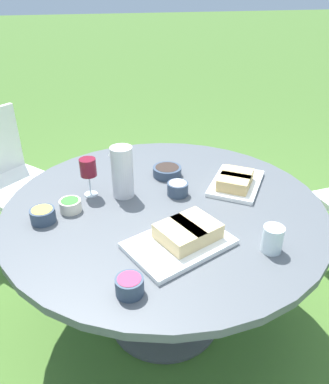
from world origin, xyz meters
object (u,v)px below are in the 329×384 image
(dining_table, at_px, (164,222))
(water_pitcher, at_px, (122,172))
(wine_glass, at_px, (88,169))
(chair_near_left, at_px, (4,172))

(dining_table, relative_size, water_pitcher, 5.93)
(dining_table, height_order, wine_glass, wine_glass)
(chair_near_left, height_order, water_pitcher, water_pitcher)
(dining_table, relative_size, wine_glass, 7.78)
(chair_near_left, distance_m, wine_glass, 0.95)
(dining_table, distance_m, wine_glass, 0.42)
(wine_glass, bearing_deg, chair_near_left, -55.51)
(water_pitcher, height_order, wine_glass, water_pitcher)
(dining_table, height_order, chair_near_left, chair_near_left)
(wine_glass, bearing_deg, water_pitcher, 165.84)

